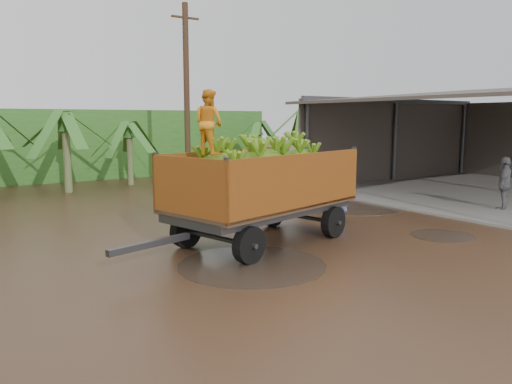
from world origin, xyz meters
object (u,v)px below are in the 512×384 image
(man_blue, at_px, (340,192))
(utility_pole, at_px, (187,99))
(banana_trailer, at_px, (262,184))
(man_grey, at_px, (504,184))

(man_blue, xyz_separation_m, utility_pole, (-1.26, 7.81, 3.02))
(banana_trailer, relative_size, utility_pole, 0.91)
(banana_trailer, xyz_separation_m, man_blue, (3.47, 0.82, -0.60))
(banana_trailer, distance_m, man_blue, 3.62)
(utility_pole, bearing_deg, man_blue, -80.84)
(banana_trailer, bearing_deg, utility_pole, 61.52)
(man_grey, height_order, utility_pole, utility_pole)
(man_blue, bearing_deg, banana_trailer, 4.97)
(banana_trailer, distance_m, utility_pole, 9.23)
(man_blue, height_order, man_grey, man_grey)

